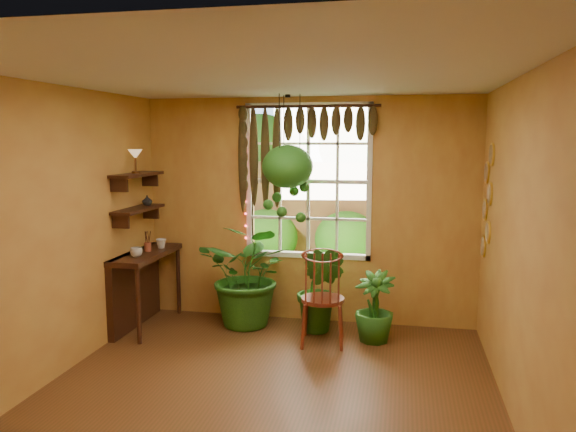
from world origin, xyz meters
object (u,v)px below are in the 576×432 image
potted_plant_left (250,274)px  counter_ledge (138,281)px  windsor_chair (323,312)px  potted_plant_mid (320,289)px  hanging_basket (288,171)px

potted_plant_left → counter_ledge: bearing=-167.8°
windsor_chair → potted_plant_left: bearing=148.8°
potted_plant_mid → hanging_basket: hanging_basket is taller
counter_ledge → potted_plant_left: size_ratio=0.97×
windsor_chair → potted_plant_left: potted_plant_left is taller
potted_plant_mid → hanging_basket: bearing=169.7°
counter_ledge → windsor_chair: (2.21, -0.16, -0.19)m
potted_plant_left → potted_plant_mid: (0.85, -0.06, -0.11)m
windsor_chair → potted_plant_mid: size_ratio=1.23×
potted_plant_left → windsor_chair: bearing=-25.4°
counter_ledge → hanging_basket: (1.74, 0.29, 1.29)m
hanging_basket → counter_ledge: bearing=-170.6°
windsor_chair → hanging_basket: (-0.48, 0.45, 1.48)m
windsor_chair → potted_plant_mid: 0.41m
windsor_chair → hanging_basket: bearing=130.8°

